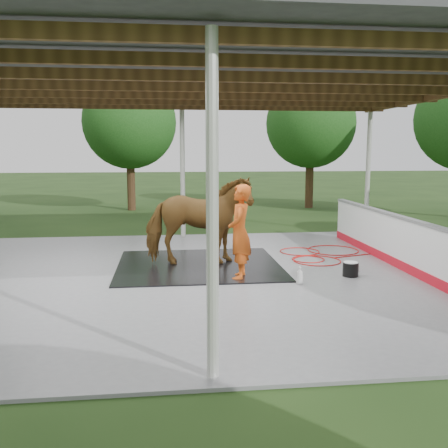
{
  "coord_description": "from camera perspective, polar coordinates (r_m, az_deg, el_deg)",
  "views": [
    {
      "loc": [
        -0.5,
        -10.1,
        2.63
      ],
      "look_at": [
        0.69,
        0.12,
        1.09
      ],
      "focal_mm": 40.0,
      "sensor_mm": 36.0,
      "label": 1
    }
  ],
  "objects": [
    {
      "name": "tree_belt",
      "position": [
        11.09,
        -2.57,
        14.48
      ],
      "size": [
        28.0,
        28.0,
        5.8
      ],
      "color": "#382314",
      "rests_on": "ground"
    },
    {
      "name": "soap_bottle_a",
      "position": [
        9.8,
        8.65,
        -5.84
      ],
      "size": [
        0.14,
        0.14,
        0.34
      ],
      "primitive_type": "imported",
      "rotation": [
        0.0,
        0.0,
        -0.03
      ],
      "color": "silver",
      "rests_on": "concrete_slab"
    },
    {
      "name": "handler",
      "position": [
        9.97,
        1.81,
        -0.92
      ],
      "size": [
        0.6,
        0.78,
        1.9
      ],
      "primitive_type": "imported",
      "rotation": [
        0.0,
        0.0,
        -1.8
      ],
      "color": "#D35116",
      "rests_on": "concrete_slab"
    },
    {
      "name": "pavilion_structure",
      "position": [
        10.2,
        -3.95,
        16.0
      ],
      "size": [
        12.6,
        10.6,
        4.05
      ],
      "color": "beige",
      "rests_on": "ground"
    },
    {
      "name": "rubber_mat",
      "position": [
        11.27,
        -2.91,
        -4.68
      ],
      "size": [
        3.6,
        3.38,
        0.03
      ],
      "primitive_type": "cube",
      "color": "black",
      "rests_on": "concrete_slab"
    },
    {
      "name": "horse",
      "position": [
        11.08,
        -2.94,
        0.37
      ],
      "size": [
        2.36,
        1.1,
        1.98
      ],
      "primitive_type": "imported",
      "rotation": [
        0.0,
        0.0,
        1.56
      ],
      "color": "brown",
      "rests_on": "rubber_mat"
    },
    {
      "name": "wash_bucket",
      "position": [
        10.61,
        14.26,
        -4.99
      ],
      "size": [
        0.32,
        0.32,
        0.3
      ],
      "color": "black",
      "rests_on": "concrete_slab"
    },
    {
      "name": "soap_bottle_b",
      "position": [
        11.09,
        14.99,
        -4.75
      ],
      "size": [
        0.12,
        0.12,
        0.19
      ],
      "primitive_type": "imported",
      "rotation": [
        0.0,
        0.0,
        -0.71
      ],
      "color": "#338CD8",
      "rests_on": "concrete_slab"
    },
    {
      "name": "ground",
      "position": [
        10.45,
        -3.73,
        -6.11
      ],
      "size": [
        100.0,
        100.0,
        0.0
      ],
      "primitive_type": "plane",
      "color": "#1E3814"
    },
    {
      "name": "dasher_board",
      "position": [
        11.5,
        19.81,
        -2.22
      ],
      "size": [
        0.16,
        8.0,
        1.15
      ],
      "color": "red",
      "rests_on": "concrete_slab"
    },
    {
      "name": "concrete_slab",
      "position": [
        10.44,
        -3.73,
        -5.97
      ],
      "size": [
        12.0,
        10.0,
        0.05
      ],
      "primitive_type": "cube",
      "color": "slate",
      "rests_on": "ground"
    },
    {
      "name": "hose_coil",
      "position": [
        12.6,
        10.74,
        -3.42
      ],
      "size": [
        2.56,
        2.35,
        0.02
      ],
      "color": "#AE0F0C",
      "rests_on": "concrete_slab"
    }
  ]
}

